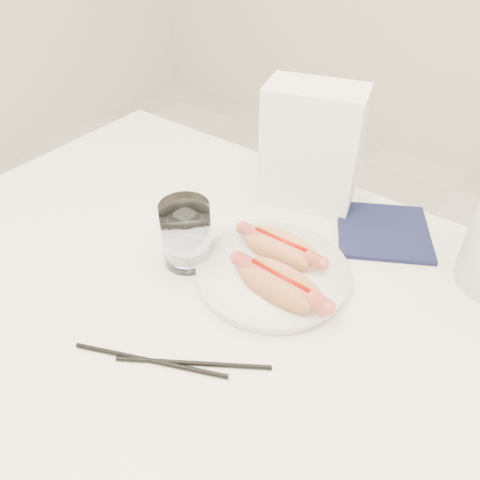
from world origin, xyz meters
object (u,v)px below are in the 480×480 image
Objects in this scene: plate at (273,275)px; water_glass at (186,234)px; hotdog_left at (280,248)px; hotdog_right at (280,285)px; table at (226,320)px; napkin_box at (311,147)px.

plate is 0.15m from water_glass.
water_glass is at bearing -162.03° from plate.
hotdog_left is 0.09m from hotdog_right.
table is 5.11× the size of plate.
plate is 0.26m from napkin_box.
water_glass is (-0.13, -0.08, 0.02)m from hotdog_left.
table is 5.23× the size of napkin_box.
plate is 1.45× the size of hotdog_right.
plate is 0.05m from hotdog_left.
napkin_box reaches higher than hotdog_right.
hotdog_right is at bearing -46.86° from plate.
hotdog_right is 1.45× the size of water_glass.
hotdog_left is at bearing 125.02° from hotdog_right.
hotdog_left is at bearing 31.02° from water_glass.
hotdog_right is 0.30m from napkin_box.
plate is at bearing 136.11° from hotdog_right.
hotdog_left is (-0.01, 0.03, 0.03)m from plate.
table is 7.96× the size of hotdog_left.
water_glass is 0.49× the size of napkin_box.
napkin_box reaches higher than plate.
table is 0.11m from plate.
plate is 1.02× the size of napkin_box.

